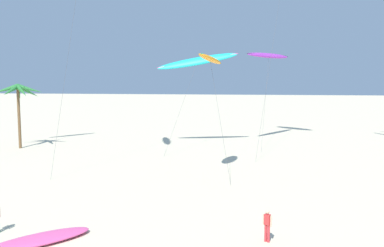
{
  "coord_description": "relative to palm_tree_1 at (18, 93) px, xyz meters",
  "views": [
    {
      "loc": [
        1.64,
        0.35,
        8.77
      ],
      "look_at": [
        -0.05,
        18.28,
        6.59
      ],
      "focal_mm": 43.53,
      "sensor_mm": 36.0,
      "label": 1
    }
  ],
  "objects": [
    {
      "name": "palm_tree_1",
      "position": [
        0.0,
        0.0,
        0.0
      ],
      "size": [
        5.33,
        5.07,
        7.01
      ],
      "color": "brown",
      "rests_on": "ground"
    },
    {
      "name": "grounded_kite_1",
      "position": [
        13.58,
        -26.41,
        -5.79
      ],
      "size": [
        5.05,
        4.92,
        0.36
      ],
      "color": "#EA5193",
      "rests_on": "ground"
    },
    {
      "name": "flying_kite_2",
      "position": [
        19.13,
        2.75,
        3.44
      ],
      "size": [
        8.91,
        7.0,
        10.73
      ],
      "color": "#19B2B7",
      "rests_on": "ground"
    },
    {
      "name": "flying_kite_10",
      "position": [
        27.08,
        7.15,
        4.14
      ],
      "size": [
        5.92,
        10.84,
        10.62
      ],
      "color": "purple",
      "rests_on": "ground"
    },
    {
      "name": "flying_kite_0",
      "position": [
        21.31,
        -11.38,
        3.43
      ],
      "size": [
        2.93,
        4.92,
        10.06
      ],
      "color": "orange",
      "rests_on": "ground"
    },
    {
      "name": "person_mid_field",
      "position": [
        25.0,
        -25.16,
        -5.06
      ],
      "size": [
        0.44,
        0.34,
        1.67
      ],
      "color": "red",
      "rests_on": "ground"
    }
  ]
}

